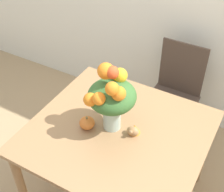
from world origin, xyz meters
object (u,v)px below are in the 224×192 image
(flower_vase, at_px, (111,97))
(dining_chair_near_window, at_px, (174,95))
(pumpkin, at_px, (87,123))
(turkey_figurine, at_px, (134,130))

(flower_vase, relative_size, dining_chair_near_window, 0.52)
(flower_vase, xyz_separation_m, pumpkin, (-0.14, -0.08, -0.22))
(turkey_figurine, distance_m, dining_chair_near_window, 0.89)
(turkey_figurine, height_order, dining_chair_near_window, dining_chair_near_window)
(pumpkin, height_order, dining_chair_near_window, dining_chair_near_window)
(turkey_figurine, bearing_deg, dining_chair_near_window, 90.03)
(flower_vase, distance_m, pumpkin, 0.27)
(pumpkin, distance_m, turkey_figurine, 0.31)
(pumpkin, bearing_deg, turkey_figurine, 19.34)
(flower_vase, bearing_deg, dining_chair_near_window, 79.92)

